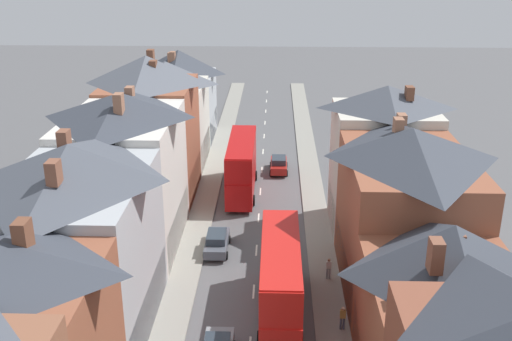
% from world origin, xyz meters
% --- Properties ---
extents(pavement_left, '(2.20, 104.00, 0.14)m').
position_xyz_m(pavement_left, '(-5.10, 38.00, 0.07)').
color(pavement_left, gray).
rests_on(pavement_left, ground).
extents(pavement_right, '(2.20, 104.00, 0.14)m').
position_xyz_m(pavement_right, '(5.10, 38.00, 0.07)').
color(pavement_right, gray).
rests_on(pavement_right, ground).
extents(centre_line_dashes, '(0.14, 97.80, 0.01)m').
position_xyz_m(centre_line_dashes, '(0.00, 36.00, 0.01)').
color(centre_line_dashes, silver).
rests_on(centre_line_dashes, ground).
extents(terrace_row_left, '(8.00, 76.58, 13.56)m').
position_xyz_m(terrace_row_left, '(-10.19, 24.69, 6.02)').
color(terrace_row_left, '#BCB7A8').
rests_on(terrace_row_left, ground).
extents(terrace_row_right, '(8.00, 50.68, 12.97)m').
position_xyz_m(terrace_row_right, '(10.19, 12.28, 5.95)').
color(terrace_row_right, '#B2704C').
rests_on(terrace_row_right, ground).
extents(double_decker_bus_lead, '(2.74, 10.80, 5.30)m').
position_xyz_m(double_decker_bus_lead, '(1.79, 20.96, 2.82)').
color(double_decker_bus_lead, red).
rests_on(double_decker_bus_lead, ground).
extents(double_decker_bus_mid_street, '(2.74, 10.80, 5.30)m').
position_xyz_m(double_decker_bus_mid_street, '(-1.81, 41.70, 2.82)').
color(double_decker_bus_mid_street, '#B70F0F').
rests_on(double_decker_bus_mid_street, ground).
extents(car_parked_right_a, '(1.90, 4.13, 1.67)m').
position_xyz_m(car_parked_right_a, '(1.80, 47.48, 0.84)').
color(car_parked_right_a, maroon).
rests_on(car_parked_right_a, ground).
extents(car_mid_black, '(1.90, 4.31, 1.63)m').
position_xyz_m(car_mid_black, '(-3.10, 29.80, 0.82)').
color(car_mid_black, '#4C515B').
rests_on(car_mid_black, ground).
extents(pedestrian_mid_right, '(0.36, 0.22, 1.61)m').
position_xyz_m(pedestrian_mid_right, '(5.69, 19.65, 1.03)').
color(pedestrian_mid_right, '#3D4256').
rests_on(pedestrian_mid_right, pavement_right).
extents(pedestrian_far_left, '(0.36, 0.22, 1.61)m').
position_xyz_m(pedestrian_far_left, '(5.31, 25.69, 1.03)').
color(pedestrian_far_left, gray).
rests_on(pedestrian_far_left, pavement_right).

